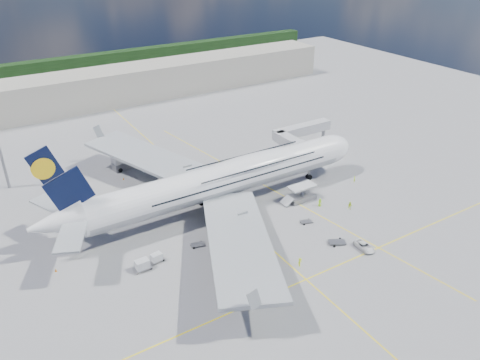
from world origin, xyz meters
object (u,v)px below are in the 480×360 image
jet_bridge (299,136)px  dolly_row_a (198,244)px  dolly_row_c (226,279)px  crew_wing (215,234)px  dolly_back (142,265)px  catering_truck_outer (125,161)px  service_van (364,246)px  cone_wing_left_inner (152,193)px  cone_tail (56,270)px  crew_nose (354,179)px  airliner (223,179)px  cone_wing_right_inner (257,242)px  catering_truck_inner (171,178)px  crew_van (320,202)px  dolly_row_b (157,257)px  cone_nose (336,159)px  dolly_nose_near (307,222)px  dolly_nose_far (337,242)px  crew_tug (300,262)px  crew_loader (350,206)px  cone_wing_right_outer (233,273)px  baggage_tug (256,240)px  cone_wing_left_outer (123,179)px  cargo_loader (301,195)px

jet_bridge → dolly_row_a: jet_bridge is taller
dolly_row_c → crew_wing: (5.45, 13.49, -0.35)m
dolly_back → crew_wing: 16.55m
jet_bridge → catering_truck_outer: jet_bridge is taller
service_van → cone_wing_left_inner: (-26.96, 42.44, -0.36)m
dolly_row_c → cone_tail: (-24.75, 19.43, -0.84)m
jet_bridge → crew_nose: 19.52m
airliner → dolly_row_a: (-12.15, -10.64, -6.56)m
jet_bridge → cone_wing_right_inner: size_ratio=30.18×
catering_truck_inner → crew_van: size_ratio=3.41×
dolly_row_b → catering_truck_inner: bearing=52.4°
service_van → cone_tail: service_van is taller
airliner → cone_wing_right_inner: airliner is taller
cone_nose → dolly_nose_near: bearing=-142.6°
dolly_row_b → dolly_nose_far: (32.95, -13.56, -0.56)m
airliner → crew_tug: (1.14, -26.40, -5.98)m
dolly_back → cone_tail: size_ratio=5.95×
dolly_row_a → catering_truck_outer: bearing=105.5°
jet_bridge → dolly_row_a: (-41.70, -21.58, -6.54)m
dolly_back → cone_nose: (62.24, 16.82, -0.86)m
crew_loader → jet_bridge: bearing=127.9°
airliner → cone_wing_right_outer: airliner is taller
catering_truck_outer → cone_wing_left_inner: catering_truck_outer is taller
airliner → dolly_nose_near: size_ratio=26.73×
cone_wing_right_inner → airliner: bearing=84.8°
dolly_row_c → catering_truck_outer: 53.89m
crew_wing → cone_wing_right_inner: crew_wing is taller
dolly_row_c → cone_wing_left_inner: size_ratio=5.49×
crew_nose → crew_wing: crew_nose is taller
baggage_tug → cone_wing_right_inner: baggage_tug is taller
catering_truck_outer → cone_tail: (-25.54, -34.45, -1.69)m
dolly_nose_far → cone_tail: size_ratio=6.65×
catering_truck_outer → baggage_tug: bearing=-87.6°
dolly_row_b → cone_wing_right_inner: (19.53, -4.98, -0.64)m
catering_truck_outer → cone_wing_left_outer: bearing=-125.4°
cone_wing_left_inner → service_van: bearing=-57.6°
dolly_nose_far → crew_tug: (-10.80, -1.74, 0.51)m
cone_wing_right_outer → crew_van: bearing=19.3°
crew_tug → crew_wing: bearing=99.4°
cone_wing_left_inner → crew_van: bearing=-40.0°
dolly_row_b → crew_van: 39.42m
cargo_loader → catering_truck_outer: 47.34m
service_van → crew_van: (3.22, 17.14, 0.32)m
dolly_nose_far → catering_truck_outer: (-24.33, 55.00, 1.58)m
airliner → crew_van: bearing=-32.3°
jet_bridge → cone_wing_left_outer: 47.11m
cone_nose → catering_truck_inner: bearing=166.0°
crew_nose → crew_wing: 41.15m
crew_wing → cone_wing_left_outer: bearing=21.7°
crew_loader → catering_truck_inner: bearing=-176.7°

